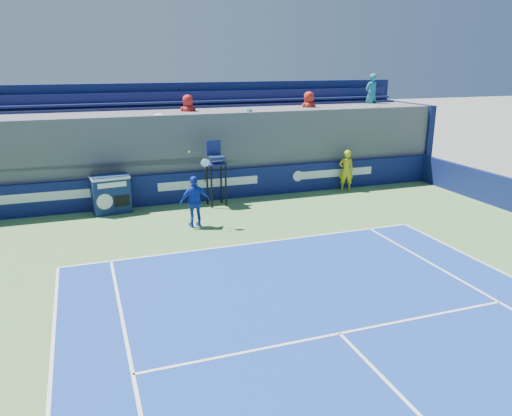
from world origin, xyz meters
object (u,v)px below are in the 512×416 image
object	(u,v)px
ball_person	(346,170)
umpire_chair	(216,166)
match_clock	(111,193)
tennis_player	(195,202)

from	to	relation	value
ball_person	umpire_chair	world-z (taller)	umpire_chair
match_clock	umpire_chair	world-z (taller)	umpire_chair
umpire_chair	ball_person	bearing A→B (deg)	3.50
umpire_chair	tennis_player	distance (m)	2.70
ball_person	match_clock	world-z (taller)	ball_person
umpire_chair	match_clock	bearing A→B (deg)	175.32
match_clock	umpire_chair	xyz separation A→B (m)	(3.84, -0.31, 0.79)
umpire_chair	tennis_player	size ratio (longest dim) A/B	0.96
ball_person	tennis_player	size ratio (longest dim) A/B	0.68
ball_person	umpire_chair	size ratio (longest dim) A/B	0.70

